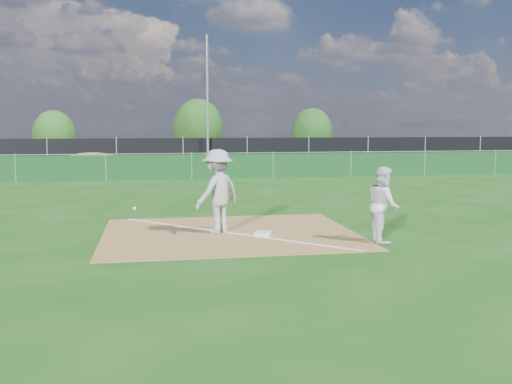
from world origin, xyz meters
TOP-DOWN VIEW (x-y plane):
  - ground at (0.00, 10.00)m, footprint 90.00×90.00m
  - infield_dirt at (0.00, 1.00)m, footprint 6.00×5.00m
  - foul_line at (0.00, 1.00)m, footprint 5.01×5.01m
  - green_fence at (0.00, 15.00)m, footprint 44.00×0.05m
  - dirt_mound at (-5.00, 18.50)m, footprint 3.38×2.60m
  - black_fence at (0.00, 23.00)m, footprint 46.00×0.04m
  - parking_lot at (0.00, 28.00)m, footprint 46.00×9.00m
  - light_pole at (1.50, 22.70)m, footprint 0.16×0.16m
  - first_base at (0.73, 0.59)m, footprint 0.47×0.47m
  - play_at_first at (-0.28, 1.09)m, footprint 2.73×1.40m
  - runner at (3.25, -0.55)m, footprint 0.75×0.90m
  - car_left at (-6.04, 27.72)m, footprint 4.65×3.08m
  - car_mid at (-0.99, 28.06)m, footprint 4.85×2.57m
  - car_right at (4.28, 27.77)m, footprint 4.76×2.61m
  - tree_left at (-9.21, 32.86)m, footprint 3.13×3.13m
  - tree_mid at (1.77, 33.96)m, footprint 3.96×3.96m
  - tree_right at (11.08, 33.26)m, footprint 3.37×3.37m

SIDE VIEW (x-z plane):
  - ground at x=0.00m, z-range 0.00..0.00m
  - parking_lot at x=0.00m, z-range 0.00..0.01m
  - infield_dirt at x=0.00m, z-range 0.00..0.02m
  - foul_line at x=0.00m, z-range 0.02..0.03m
  - first_base at x=0.73m, z-range 0.02..0.10m
  - dirt_mound at x=-5.00m, z-range 0.00..1.17m
  - green_fence at x=0.00m, z-range 0.00..1.20m
  - car_right at x=4.28m, z-range 0.01..1.32m
  - car_left at x=-6.04m, z-range 0.01..1.48m
  - car_mid at x=-0.99m, z-range 0.01..1.53m
  - runner at x=3.25m, z-range 0.00..1.70m
  - black_fence at x=0.00m, z-range 0.00..1.80m
  - play_at_first at x=-0.28m, z-range 0.02..2.03m
  - tree_left at x=-9.21m, z-range 0.05..3.77m
  - tree_right at x=11.08m, z-range 0.06..4.05m
  - tree_mid at x=1.77m, z-range 0.07..4.77m
  - light_pole at x=1.50m, z-range 0.00..8.00m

